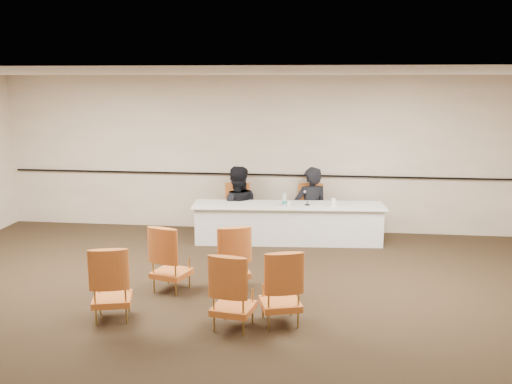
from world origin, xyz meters
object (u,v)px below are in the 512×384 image
panelist_second (237,213)px  aud_chair_back_right (280,286)px  panelist_main (311,214)px  panelist_main_chair (311,210)px  panel_table (288,223)px  microphone (307,199)px  aud_chair_back_left (111,282)px  panelist_second_chair (237,209)px  drinking_glass (289,204)px  water_bottle (284,199)px  aud_chair_back_mid (233,290)px  aud_chair_front_mid (232,257)px  coffee_cup (334,202)px  aud_chair_front_left (171,258)px

panelist_second → aud_chair_back_right: panelist_second is taller
panelist_main → panelist_main_chair: panelist_main is taller
panel_table → microphone: 0.58m
aud_chair_back_left → panelist_second_chair: bearing=62.7°
drinking_glass → aud_chair_back_right: aud_chair_back_right is taller
water_bottle → aud_chair_back_right: 3.46m
drinking_glass → aud_chair_back_left: bearing=-119.0°
water_bottle → aud_chair_back_mid: aud_chair_back_mid is taller
panelist_main → aud_chair_front_mid: size_ratio=1.91×
panelist_main_chair → panelist_second: (-1.41, -0.11, -0.07)m
panelist_main → aud_chair_back_left: size_ratio=1.91×
water_bottle → aud_chair_front_mid: (-0.57, -2.38, -0.34)m
panelist_main_chair → aud_chair_back_right: (-0.26, -4.10, 0.00)m
panelist_second → coffee_cup: (1.83, -0.47, 0.36)m
panelist_second_chair → drinking_glass: (1.03, -0.58, 0.27)m
microphone → drinking_glass: 0.36m
panelist_second_chair → panelist_second: bearing=-4.3°
drinking_glass → aud_chair_front_left: aud_chair_front_left is taller
microphone → panelist_second: bearing=138.7°
panelist_main → microphone: panelist_main is taller
microphone → drinking_glass: size_ratio=2.55×
microphone → aud_chair_back_right: size_ratio=0.27×
panel_table → water_bottle: size_ratio=14.12×
microphone → aud_chair_front_mid: size_ratio=0.27×
water_bottle → aud_chair_back_mid: (-0.34, -3.65, -0.34)m
panelist_main → water_bottle: bearing=31.8°
coffee_cup → aud_chair_back_left: bearing=-127.1°
panel_table → aud_chair_back_right: 3.55m
aud_chair_back_left → aud_chair_back_mid: same height
drinking_glass → panelist_main_chair: bearing=61.2°
panelist_main → drinking_glass: size_ratio=18.10×
water_bottle → drinking_glass: size_ratio=2.45×
aud_chair_front_left → aud_chair_back_right: 1.85m
aud_chair_back_mid → panelist_second: bearing=108.1°
water_bottle → coffee_cup: water_bottle is taller
panelist_main → aud_chair_back_right: 4.11m
aud_chair_back_mid → panel_table: bearing=93.6°
coffee_cup → aud_chair_back_right: aud_chair_back_right is taller
panel_table → panelist_second_chair: 1.12m
drinking_glass → panelist_second: bearing=150.5°
aud_chair_front_mid → aud_chair_back_right: bearing=-74.4°
coffee_cup → aud_chair_front_mid: (-1.44, -2.46, -0.28)m
drinking_glass → aud_chair_back_mid: 3.65m
panelist_main → panelist_second_chair: (-1.41, -0.11, 0.07)m
aud_chair_back_mid → panelist_main: bearing=89.3°
drinking_glass → coffee_cup: 0.80m
microphone → water_bottle: microphone is taller
panelist_main_chair → aud_chair_front_left: size_ratio=1.00×
panelist_main_chair → aud_chair_back_left: same height
coffee_cup → aud_chair_back_right: (-0.67, -3.52, -0.28)m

